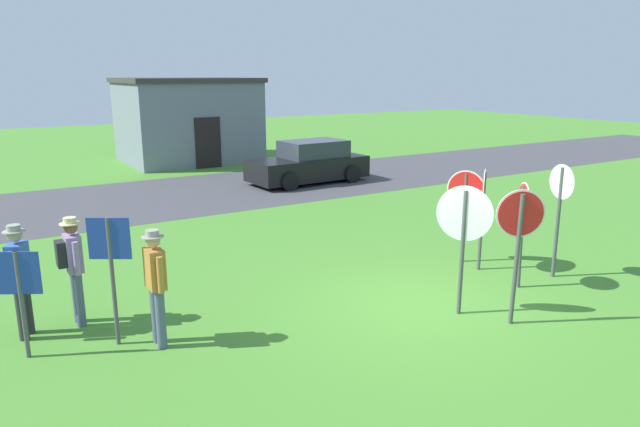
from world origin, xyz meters
The scene contains 15 objects.
ground_plane centered at (0.00, 0.00, 0.00)m, with size 80.00×80.00×0.00m, color #47842D.
street_asphalt centered at (0.00, 11.19, 0.00)m, with size 60.00×6.40×0.01m, color #424247.
building_background centered at (2.29, 18.28, 1.84)m, with size 5.60×5.04×3.67m.
parked_car_on_street centered at (4.20, 10.83, 0.69)m, with size 4.38×2.17×1.51m.
stop_sign_rear_right centered at (0.32, -0.48, 1.48)m, with size 0.52×0.74×2.15m.
stop_sign_center_cluster centered at (2.31, 1.41, 1.32)m, with size 0.44×0.63×1.94m.
stop_sign_leaning_left centered at (3.16, -0.18, 1.48)m, with size 0.18×0.65×2.21m.
stop_sign_far_back centered at (0.72, -1.23, 1.48)m, with size 0.66×0.42×2.17m.
stop_sign_rear_left centered at (2.10, -0.20, 1.34)m, with size 0.45×0.61×1.98m.
stop_sign_nearest centered at (2.24, 0.88, 1.40)m, with size 0.65×0.55×2.05m.
person_in_blue centered at (-4.20, 1.01, 0.98)m, with size 0.31×0.57×1.74m.
person_in_teal centered at (-5.82, 2.34, 0.98)m, with size 0.35×0.52×1.74m.
person_holding_notes centered at (-5.08, 2.38, 1.01)m, with size 0.40×0.57×1.74m.
info_panel_leftmost centered at (-4.71, 1.35, 1.32)m, with size 0.52×0.34×1.91m.
info_panel_middle centered at (-5.87, 1.61, 1.06)m, with size 0.53×0.32×1.54m.
Camera 1 is at (-6.23, -6.69, 3.85)m, focal length 31.92 mm.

